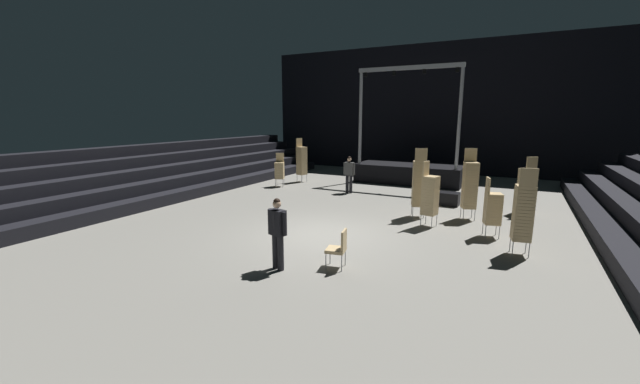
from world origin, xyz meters
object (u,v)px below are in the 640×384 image
Objects in this scene: stage_riser at (410,171)px; chair_stack_mid_centre at (302,160)px; man_with_tie at (277,230)px; equipment_road_case at (448,199)px; chair_stack_front_right at (419,183)px; chair_stack_rear_centre at (526,185)px; chair_stack_mid_left at (493,208)px; chair_stack_mid_right at (430,195)px; chair_stack_rear_left at (470,185)px; loose_chair_near_man at (339,247)px; chair_stack_front_left at (523,212)px; crew_worker_near_stage at (349,172)px; chair_stack_rear_right at (280,170)px.

chair_stack_mid_centre is (-5.33, -2.57, 0.57)m from stage_riser.
man_with_tie is 1.91× the size of equipment_road_case.
stage_riser is 2.43× the size of chair_stack_front_right.
equipment_road_case is at bearing 144.59° from chair_stack_rear_centre.
chair_stack_mid_centre is at bearing -136.43° from chair_stack_mid_left.
chair_stack_mid_right reaches higher than chair_stack_mid_left.
man_with_tie is 9.07m from equipment_road_case.
loose_chair_near_man is at bearing 49.28° from chair_stack_rear_left.
stage_riser is 2.61× the size of chair_stack_front_left.
chair_stack_rear_left is 2.62× the size of loose_chair_near_man.
crew_worker_near_stage is (-1.79, -4.23, 0.35)m from stage_riser.
loose_chair_near_man is (7.17, -8.33, -0.33)m from chair_stack_rear_right.
chair_stack_rear_centre is at bearing -106.59° from man_with_tie.
chair_stack_front_right is (1.80, 6.28, 0.27)m from man_with_tie.
man_with_tie is 5.77m from chair_stack_mid_right.
chair_stack_rear_centre is at bearing -2.14° from equipment_road_case.
chair_stack_rear_left reaches higher than equipment_road_case.
chair_stack_mid_right is 1.00× the size of chair_stack_rear_centre.
chair_stack_mid_centre is at bearing -47.88° from man_with_tie.
chair_stack_rear_centre is 1.24× the size of crew_worker_near_stage.
chair_stack_rear_right is 0.99× the size of crew_worker_near_stage.
chair_stack_mid_right and chair_stack_rear_centre have the same top height.
chair_stack_mid_right is 1.86m from chair_stack_rear_left.
crew_worker_near_stage is at bearing -117.89° from chair_stack_mid_right.
chair_stack_mid_left is (2.48, -1.30, -0.34)m from chair_stack_front_right.
chair_stack_rear_left is (1.03, 1.53, 0.17)m from chair_stack_mid_right.
chair_stack_front_right is 1.16× the size of chair_stack_mid_right.
stage_riser is 11.10m from chair_stack_front_left.
loose_chair_near_man is (6.88, -10.09, -0.66)m from chair_stack_mid_centre.
chair_stack_front_left is 3.08m from chair_stack_mid_right.
chair_stack_rear_left is at bearing -167.31° from chair_stack_rear_centre.
chair_stack_rear_centre is (2.79, 3.35, 0.00)m from chair_stack_mid_right.
man_with_tie is 1.82× the size of loose_chair_near_man.
chair_stack_front_right is 1.71m from chair_stack_rear_left.
stage_riser is 7.62m from chair_stack_rear_left.
man_with_tie is at bearing -105.72° from equipment_road_case.
equipment_road_case is at bearing 93.01° from chair_stack_mid_centre.
loose_chair_near_man is (-0.57, -5.56, -0.70)m from chair_stack_front_right.
chair_stack_front_left is at bearing -63.01° from loose_chair_near_man.
chair_stack_mid_centre reaches higher than loose_chair_near_man.
chair_stack_mid_centre is 0.97× the size of chair_stack_rear_left.
chair_stack_rear_centre reaches higher than chair_stack_rear_right.
chair_stack_front_left is (5.05, 3.69, 0.18)m from man_with_tie.
chair_stack_rear_right is 3.84m from crew_worker_near_stage.
stage_riser reaches higher than chair_stack_mid_left.
chair_stack_front_left is at bearing -62.57° from equipment_road_case.
chair_stack_mid_left is 1.91m from chair_stack_mid_right.
chair_stack_rear_left reaches higher than chair_stack_rear_centre.
chair_stack_front_left reaches higher than chair_stack_mid_left.
stage_riser reaches higher than chair_stack_rear_left.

